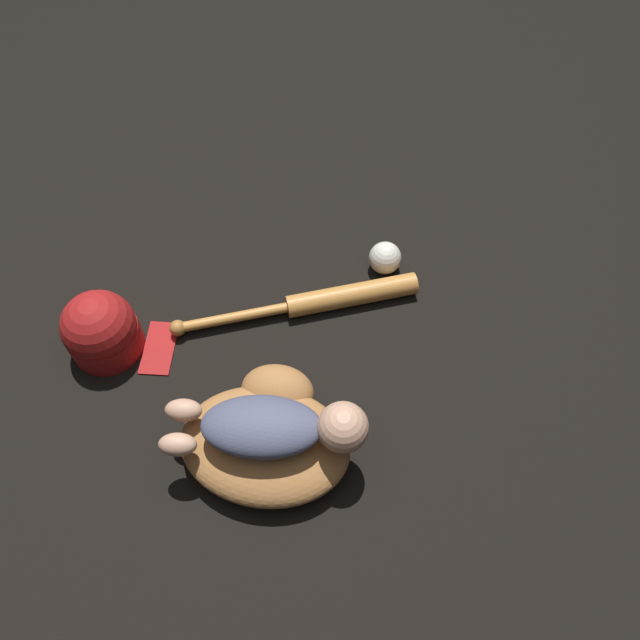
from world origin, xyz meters
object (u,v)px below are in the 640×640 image
(baseball_glove, at_px, (267,435))
(baseball, at_px, (385,258))
(baseball_cap, at_px, (102,330))
(baby_figure, at_px, (276,427))
(baseball_bat, at_px, (328,300))

(baseball_glove, bearing_deg, baseball, 61.83)
(baseball, bearing_deg, baseball_cap, -159.11)
(baseball_glove, distance_m, baseball, 0.50)
(baseball, height_order, baseball_cap, baseball_cap)
(baseball_glove, bearing_deg, baby_figure, -38.89)
(baseball_cap, bearing_deg, baseball, 20.89)
(baseball_glove, xyz_separation_m, baby_figure, (0.02, -0.02, 0.08))
(baby_figure, distance_m, baseball, 0.51)
(baseball_bat, distance_m, baseball_cap, 0.48)
(baby_figure, xyz_separation_m, baseball_bat, (0.08, 0.35, -0.11))
(baseball_glove, height_order, baseball, baseball_glove)
(baseball_glove, bearing_deg, baseball_cap, 149.06)
(baseball_glove, height_order, baseball_bat, baseball_glove)
(baby_figure, relative_size, baseball_bat, 0.69)
(baseball, distance_m, baseball_cap, 0.63)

